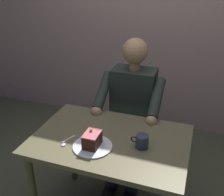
# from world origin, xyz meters

# --- Properties ---
(dining_table) EXTENTS (1.04, 0.71, 0.74)m
(dining_table) POSITION_xyz_m (0.00, 0.00, 0.64)
(dining_table) COLOR brown
(dining_table) RESTS_ON ground
(chair) EXTENTS (0.42, 0.42, 0.90)m
(chair) POSITION_xyz_m (0.00, -0.69, 0.49)
(chair) COLOR #505E30
(chair) RESTS_ON ground
(seated_person) EXTENTS (0.53, 0.58, 1.28)m
(seated_person) POSITION_xyz_m (0.00, -0.52, 0.67)
(seated_person) COLOR #263128
(seated_person) RESTS_ON ground
(dessert_plate) EXTENTS (0.25, 0.25, 0.01)m
(dessert_plate) POSITION_xyz_m (0.07, 0.13, 0.74)
(dessert_plate) COLOR white
(dessert_plate) RESTS_ON dining_table
(cake_slice) EXTENTS (0.09, 0.13, 0.11)m
(cake_slice) POSITION_xyz_m (0.07, 0.13, 0.80)
(cake_slice) COLOR #3D1B15
(cake_slice) RESTS_ON dessert_plate
(coffee_cup) EXTENTS (0.12, 0.08, 0.09)m
(coffee_cup) POSITION_xyz_m (-0.22, 0.03, 0.78)
(coffee_cup) COLOR #293442
(coffee_cup) RESTS_ON dining_table
(dessert_spoon) EXTENTS (0.05, 0.14, 0.01)m
(dessert_spoon) POSITION_xyz_m (0.26, 0.15, 0.74)
(dessert_spoon) COLOR silver
(dessert_spoon) RESTS_ON dining_table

